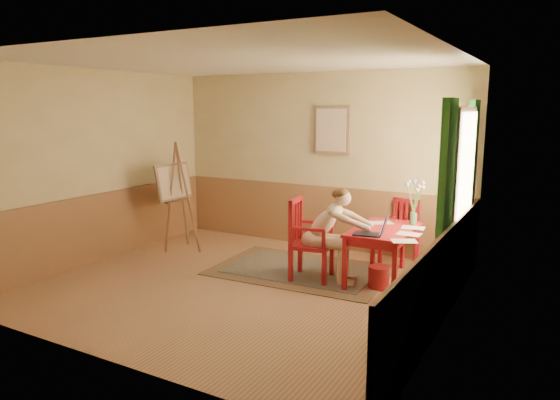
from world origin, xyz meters
The scene contains 14 objects.
room centered at (0.00, 0.00, 1.40)m, with size 5.04×4.54×2.84m.
wainscot centered at (0.00, 0.80, 0.50)m, with size 5.00×4.50×1.00m.
window centered at (2.42, 1.10, 1.35)m, with size 0.12×2.01×2.20m.
wall_portrait centered at (0.25, 2.20, 1.90)m, with size 0.60×0.05×0.76m.
rug centered at (0.39, 0.91, 0.01)m, with size 2.47×1.70×0.02m.
table centered at (1.52, 1.01, 0.63)m, with size 0.74×1.21×0.72m.
chair_left centered at (0.62, 0.64, 0.54)m, with size 0.58×0.56×1.09m.
chair_back centered at (1.47, 1.99, 0.47)m, with size 0.51×0.52×0.93m.
figure centered at (0.91, 0.68, 0.69)m, with size 0.96×0.49×1.25m.
laptop centered at (1.52, 0.59, 0.77)m, with size 0.43×0.30×0.24m.
papers centered at (1.77, 0.96, 0.72)m, with size 0.88×1.13×0.00m.
vase centered at (1.80, 1.43, 1.00)m, with size 0.23×0.30×0.60m.
wastebasket centered at (1.56, 0.76, 0.14)m, with size 0.26×0.26×0.28m, color #B2272B.
easel centered at (-1.88, 0.97, 1.02)m, with size 0.57×0.76×1.73m.
Camera 1 is at (3.48, -5.25, 2.25)m, focal length 32.90 mm.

